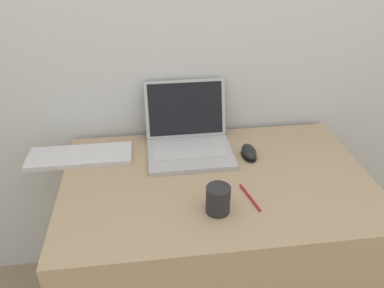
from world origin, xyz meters
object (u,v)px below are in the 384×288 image
(laptop, at_px, (188,137))
(external_keyboard, at_px, (80,156))
(pen, at_px, (250,197))
(computer_mouse, at_px, (249,152))
(drink_cup, at_px, (218,199))

(laptop, height_order, external_keyboard, laptop)
(laptop, bearing_deg, pen, -64.11)
(external_keyboard, distance_m, pen, 0.71)
(external_keyboard, bearing_deg, laptop, 2.21)
(laptop, xyz_separation_m, computer_mouse, (0.24, -0.09, -0.04))
(drink_cup, bearing_deg, pen, 21.85)
(pen, bearing_deg, drink_cup, -158.15)
(external_keyboard, height_order, pen, external_keyboard)
(external_keyboard, bearing_deg, pen, -28.64)
(drink_cup, bearing_deg, computer_mouse, 58.91)
(drink_cup, distance_m, computer_mouse, 0.37)
(computer_mouse, relative_size, pen, 0.78)
(laptop, distance_m, computer_mouse, 0.26)
(laptop, relative_size, drink_cup, 3.54)
(drink_cup, xyz_separation_m, pen, (0.13, 0.05, -0.05))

